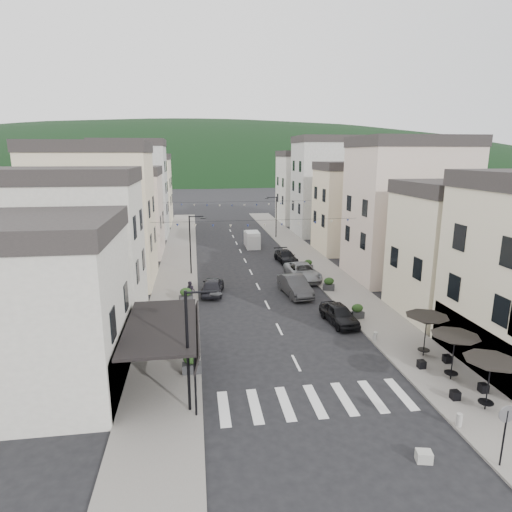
{
  "coord_description": "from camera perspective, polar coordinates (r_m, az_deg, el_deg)",
  "views": [
    {
      "loc": [
        -5.59,
        -16.22,
        11.84
      ],
      "look_at": [
        -0.55,
        18.49,
        3.5
      ],
      "focal_mm": 30.0,
      "sensor_mm": 36.0,
      "label": 1
    }
  ],
  "objects": [
    {
      "name": "parked_car_e",
      "position": [
        37.33,
        -5.81,
        -3.97
      ],
      "size": [
        2.37,
        4.64,
        1.51
      ],
      "primitive_type": "imported",
      "rotation": [
        0.0,
        0.0,
        3.0
      ],
      "color": "black",
      "rests_on": "ground"
    },
    {
      "name": "streetlamp_right_far",
      "position": [
        61.83,
        2.46,
        5.8
      ],
      "size": [
        1.7,
        0.56,
        6.0
      ],
      "color": "black",
      "rests_on": "ground"
    },
    {
      "name": "streetlamp_left_far",
      "position": [
        43.0,
        -8.43,
        2.32
      ],
      "size": [
        1.7,
        0.56,
        6.0
      ],
      "color": "black",
      "rests_on": "ground"
    },
    {
      "name": "parked_car_d",
      "position": [
        48.19,
        4.0,
        -0.07
      ],
      "size": [
        2.25,
        4.7,
        1.32
      ],
      "primitive_type": "imported",
      "rotation": [
        0.0,
        0.0,
        0.09
      ],
      "color": "black",
      "rests_on": "ground"
    },
    {
      "name": "concrete_block_b",
      "position": [
        19.79,
        21.48,
        -23.61
      ],
      "size": [
        0.68,
        0.57,
        0.45
      ],
      "primitive_type": "cube",
      "rotation": [
        0.0,
        0.0,
        -0.22
      ],
      "color": "#A1A099",
      "rests_on": "ground"
    },
    {
      "name": "planter_rb",
      "position": [
        38.45,
        9.68,
        -3.7
      ],
      "size": [
        1.16,
        0.88,
        1.15
      ],
      "rotation": [
        0.0,
        0.0,
        -0.35
      ],
      "color": "#2C2D2F",
      "rests_on": "sidewalk_right"
    },
    {
      "name": "traffic_sign",
      "position": [
        19.74,
        30.35,
        -18.77
      ],
      "size": [
        0.7,
        0.07,
        2.7
      ],
      "color": "black",
      "rests_on": "ground"
    },
    {
      "name": "pedestrian_a",
      "position": [
        28.58,
        -8.16,
        -9.07
      ],
      "size": [
        0.72,
        0.56,
        1.75
      ],
      "primitive_type": "imported",
      "rotation": [
        0.0,
        0.0,
        -0.25
      ],
      "color": "black",
      "rests_on": "sidewalk_left"
    },
    {
      "name": "planter_la",
      "position": [
        24.46,
        -8.56,
        -13.89
      ],
      "size": [
        1.07,
        0.6,
        1.19
      ],
      "rotation": [
        0.0,
        0.0,
        0.01
      ],
      "color": "#2C2D2F",
      "rests_on": "sidewalk_left"
    },
    {
      "name": "planter_rc",
      "position": [
        44.92,
        6.96,
        -1.16
      ],
      "size": [
        1.09,
        0.88,
        1.07
      ],
      "rotation": [
        0.0,
        0.0,
        0.43
      ],
      "color": "#333335",
      "rests_on": "sidewalk_right"
    },
    {
      "name": "sidewalk_left",
      "position": [
        49.67,
        -10.23,
        -0.56
      ],
      "size": [
        4.0,
        76.0,
        0.12
      ],
      "primitive_type": "cube",
      "color": "slate",
      "rests_on": "ground"
    },
    {
      "name": "ground",
      "position": [
        20.84,
        9.5,
        -21.44
      ],
      "size": [
        700.0,
        700.0,
        0.0
      ],
      "primitive_type": "plane",
      "color": "black",
      "rests_on": "ground"
    },
    {
      "name": "delivery_van",
      "position": [
        56.08,
        -0.54,
        2.26
      ],
      "size": [
        1.79,
        4.4,
        2.1
      ],
      "rotation": [
        0.0,
        0.0,
        -0.01
      ],
      "color": "#B9B9BB",
      "rests_on": "ground"
    },
    {
      "name": "buildings_row_right",
      "position": [
        56.78,
        12.61,
        7.47
      ],
      "size": [
        10.2,
        54.16,
        14.5
      ],
      "color": "beige",
      "rests_on": "ground"
    },
    {
      "name": "parked_car_c",
      "position": [
        41.66,
        6.21,
        -2.09
      ],
      "size": [
        2.92,
        5.81,
        1.58
      ],
      "primitive_type": "imported",
      "rotation": [
        0.0,
        0.0,
        0.05
      ],
      "color": "gray",
      "rests_on": "ground"
    },
    {
      "name": "planter_lb",
      "position": [
        35.29,
        -9.32,
        -5.18
      ],
      "size": [
        1.17,
        0.76,
        1.23
      ],
      "rotation": [
        0.0,
        0.0,
        0.15
      ],
      "color": "#2C2C2E",
      "rests_on": "sidewalk_left"
    },
    {
      "name": "buildings_row_left",
      "position": [
        55.0,
        -17.66,
        6.78
      ],
      "size": [
        10.2,
        54.16,
        14.0
      ],
      "color": "#B7B4A8",
      "rests_on": "ground"
    },
    {
      "name": "sidewalk_right",
      "position": [
        51.33,
        6.74,
        0.01
      ],
      "size": [
        4.0,
        76.0,
        0.12
      ],
      "primitive_type": "cube",
      "color": "slate",
      "rests_on": "ground"
    },
    {
      "name": "parked_car_b",
      "position": [
        37.07,
        5.22,
        -3.96
      ],
      "size": [
        2.29,
        5.21,
        1.66
      ],
      "primitive_type": "imported",
      "rotation": [
        0.0,
        0.0,
        0.11
      ],
      "color": "#2D2D30",
      "rests_on": "ground"
    },
    {
      "name": "hill_backdrop",
      "position": [
        316.49,
        -7.38,
        11.12
      ],
      "size": [
        640.0,
        360.0,
        70.0
      ],
      "primitive_type": "ellipsoid",
      "color": "black",
      "rests_on": "ground"
    },
    {
      "name": "streetlamp_left_near",
      "position": [
        19.96,
        -8.35,
        -10.84
      ],
      "size": [
        1.7,
        0.56,
        6.0
      ],
      "color": "black",
      "rests_on": "ground"
    },
    {
      "name": "bollards",
      "position": [
        25.17,
        5.66,
        -13.68
      ],
      "size": [
        11.66,
        10.26,
        0.6
      ],
      "color": "gray",
      "rests_on": "ground"
    },
    {
      "name": "bunting_near",
      "position": [
        39.12,
        0.06,
        4.28
      ],
      "size": [
        19.0,
        0.28,
        0.62
      ],
      "color": "black",
      "rests_on": "ground"
    },
    {
      "name": "boutique_awning",
      "position": [
        23.0,
        -11.92,
        -9.22
      ],
      "size": [
        3.77,
        7.5,
        3.28
      ],
      "color": "black",
      "rests_on": "ground"
    },
    {
      "name": "cafe_terrace",
      "position": [
        25.07,
        24.98,
        -10.18
      ],
      "size": [
        2.5,
        8.1,
        2.53
      ],
      "color": "black",
      "rests_on": "ground"
    },
    {
      "name": "planter_ra",
      "position": [
        32.44,
        13.33,
        -7.18
      ],
      "size": [
        1.05,
        0.71,
        1.09
      ],
      "rotation": [
        0.0,
        0.0,
        0.19
      ],
      "color": "#2A2A2C",
      "rests_on": "sidewalk_right"
    },
    {
      "name": "pedestrian_b",
      "position": [
        35.63,
        -8.72,
        -4.62
      ],
      "size": [
        0.95,
        0.85,
        1.61
      ],
      "primitive_type": "imported",
      "rotation": [
        0.0,
        0.0,
        -0.37
      ],
      "color": "#26202A",
      "rests_on": "sidewalk_left"
    },
    {
      "name": "bunting_far",
      "position": [
        54.86,
        -2.38,
        6.89
      ],
      "size": [
        19.0,
        0.28,
        0.62
      ],
      "color": "black",
      "rests_on": "ground"
    },
    {
      "name": "parked_car_a",
      "position": [
        31.46,
        11.03,
        -7.6
      ],
      "size": [
        2.14,
        4.32,
        1.41
      ],
      "primitive_type": "imported",
      "rotation": [
        0.0,
        0.0,
        0.12
      ],
      "color": "black",
      "rests_on": "ground"
    }
  ]
}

